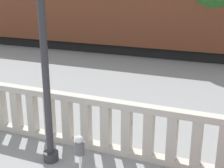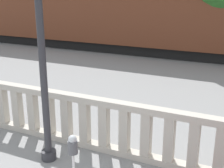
% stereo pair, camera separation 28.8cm
% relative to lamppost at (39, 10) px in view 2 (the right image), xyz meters
% --- Properties ---
extents(balustrade, '(14.26, 0.24, 1.23)m').
position_rel_lamppost_xyz_m(balustrade, '(0.91, 0.84, -2.52)').
color(balustrade, '#BCB5A8').
rests_on(balustrade, ground).
extents(lamppost, '(0.39, 0.39, 5.31)m').
position_rel_lamppost_xyz_m(lamppost, '(0.00, 0.00, 0.00)').
color(lamppost, '#2D2D33').
rests_on(lamppost, ground).
extents(parking_meter, '(0.17, 0.17, 1.28)m').
position_rel_lamppost_xyz_m(parking_meter, '(1.26, -0.98, -2.11)').
color(parking_meter, silver).
rests_on(parking_meter, ground).
extents(train_near, '(25.71, 3.05, 4.40)m').
position_rel_lamppost_xyz_m(train_near, '(-2.62, 11.68, -1.14)').
color(train_near, black).
rests_on(train_near, ground).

